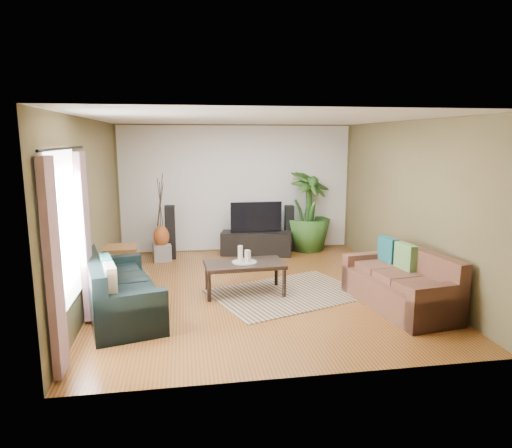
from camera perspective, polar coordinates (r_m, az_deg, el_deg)
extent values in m
plane|color=brown|center=(7.43, 0.25, -8.27)|extent=(5.50, 5.50, 0.00)
plane|color=white|center=(7.03, 0.27, 13.02)|extent=(5.50, 5.50, 0.00)
plane|color=brown|center=(9.81, -2.38, 4.45)|extent=(5.00, 0.00, 5.00)
plane|color=brown|center=(4.47, 6.04, -3.15)|extent=(5.00, 0.00, 5.00)
plane|color=brown|center=(7.14, -19.95, 1.48)|extent=(0.00, 5.50, 5.50)
plane|color=brown|center=(7.91, 18.45, 2.41)|extent=(0.00, 5.50, 5.50)
plane|color=white|center=(9.80, -2.37, 4.45)|extent=(4.90, 0.00, 4.90)
plane|color=white|center=(5.59, -22.76, -0.60)|extent=(0.00, 1.80, 1.80)
cube|color=gray|center=(4.92, -23.98, -5.13)|extent=(0.08, 0.35, 2.20)
cube|color=gray|center=(6.34, -20.61, -1.50)|extent=(0.08, 0.35, 2.20)
cylinder|color=black|center=(5.49, -22.92, 8.67)|extent=(0.03, 1.90, 0.03)
cube|color=black|center=(6.61, -16.56, -7.28)|extent=(1.35, 2.18, 0.85)
cube|color=brown|center=(6.91, 17.44, -6.54)|extent=(1.09, 1.95, 0.85)
cube|color=tan|center=(7.28, 3.93, -8.65)|extent=(2.65, 2.25, 0.01)
cube|color=black|center=(7.22, -1.45, -6.75)|extent=(1.26, 0.73, 0.50)
cylinder|color=gray|center=(7.15, -1.46, -4.77)|extent=(0.38, 0.38, 0.02)
cylinder|color=beige|center=(7.13, -1.98, -3.71)|extent=(0.08, 0.08, 0.25)
cylinder|color=#ECE7C8|center=(7.09, -1.10, -4.03)|extent=(0.08, 0.08, 0.19)
cylinder|color=beige|center=(7.19, -0.98, -3.95)|extent=(0.08, 0.08, 0.16)
cube|color=black|center=(9.56, 0.03, -2.44)|extent=(1.52, 0.78, 0.49)
cube|color=black|center=(9.46, 0.01, 0.88)|extent=(1.07, 0.06, 0.63)
cube|color=black|center=(9.36, -10.65, -1.02)|extent=(0.20, 0.22, 1.09)
cube|color=black|center=(9.85, 4.16, -0.56)|extent=(0.19, 0.21, 0.99)
imported|color=#254D19|center=(9.92, 6.49, 1.66)|extent=(1.36, 1.36, 1.74)
cylinder|color=black|center=(10.06, 6.40, -2.53)|extent=(0.32, 0.32, 0.25)
cube|color=gray|center=(9.31, -11.67, -3.49)|extent=(0.39, 0.39, 0.34)
ellipsoid|color=#92411A|center=(9.23, -11.74, -1.54)|extent=(0.31, 0.31, 0.43)
cube|color=#975A31|center=(8.24, -16.57, -4.69)|extent=(0.59, 0.59, 0.59)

